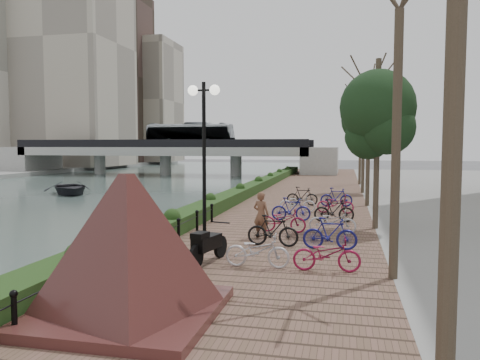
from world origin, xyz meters
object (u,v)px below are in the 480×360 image
(granite_monument, at_px, (128,245))
(boat, at_px, (70,188))
(motorcycle, at_px, (209,244))
(pedestrian, at_px, (261,215))
(lamppost, at_px, (204,130))

(granite_monument, xyz_separation_m, boat, (-16.34, 23.52, -1.35))
(motorcycle, bearing_deg, pedestrian, 90.65)
(granite_monument, height_order, pedestrian, granite_monument)
(pedestrian, xyz_separation_m, boat, (-17.46, 15.59, -0.79))
(pedestrian, distance_m, boat, 23.42)
(granite_monument, distance_m, lamppost, 6.46)
(granite_monument, relative_size, motorcycle, 2.89)
(motorcycle, height_order, pedestrian, pedestrian)
(granite_monument, height_order, motorcycle, granite_monument)
(motorcycle, distance_m, boat, 25.55)
(boat, bearing_deg, motorcycle, -89.63)
(motorcycle, bearing_deg, boat, 143.18)
(lamppost, xyz_separation_m, motorcycle, (0.68, -1.84, -3.17))
(lamppost, height_order, pedestrian, lamppost)
(boat, bearing_deg, lamppost, -87.99)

